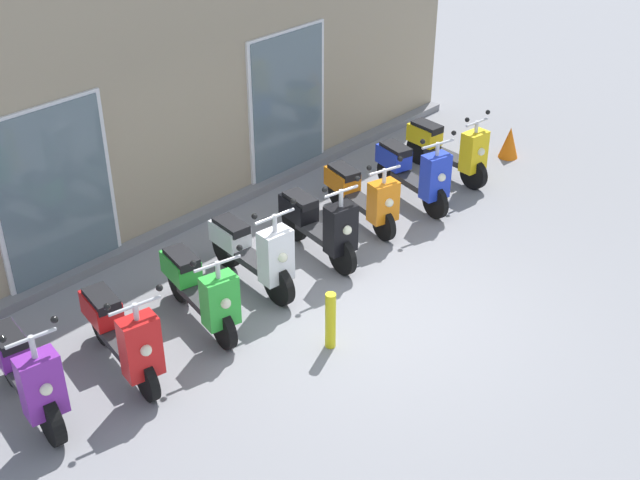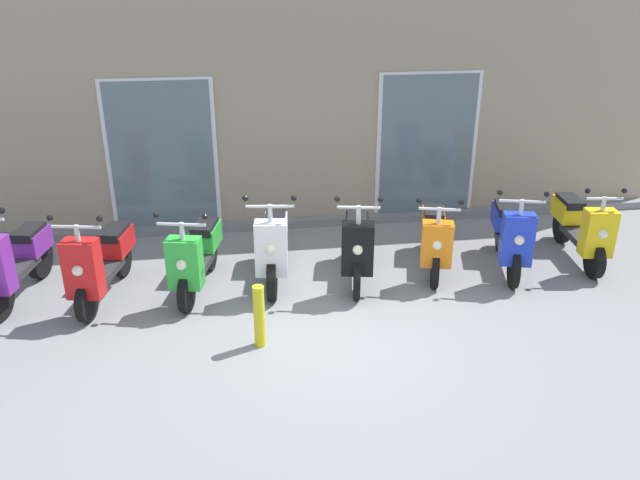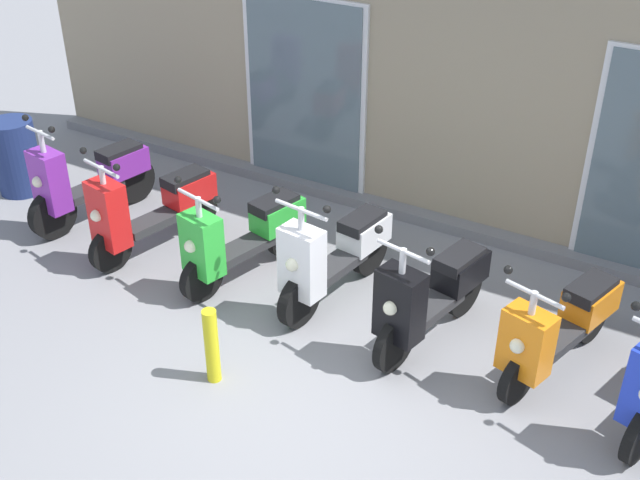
{
  "view_description": "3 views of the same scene",
  "coord_description": "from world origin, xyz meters",
  "px_view_note": "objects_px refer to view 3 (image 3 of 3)",
  "views": [
    {
      "loc": [
        -6.33,
        -4.97,
        5.72
      ],
      "look_at": [
        -0.28,
        0.53,
        0.88
      ],
      "focal_mm": 46.26,
      "sensor_mm": 36.0,
      "label": 1
    },
    {
      "loc": [
        -1.05,
        -5.87,
        3.68
      ],
      "look_at": [
        -0.07,
        0.66,
        0.84
      ],
      "focal_mm": 35.38,
      "sensor_mm": 36.0,
      "label": 2
    },
    {
      "loc": [
        2.5,
        -4.04,
        4.43
      ],
      "look_at": [
        -0.49,
        1.06,
        0.85
      ],
      "focal_mm": 44.43,
      "sensor_mm": 36.0,
      "label": 3
    }
  ],
  "objects_px": {
    "scooter_black": "(431,294)",
    "curb_bollard": "(212,346)",
    "scooter_green": "(242,236)",
    "scooter_white": "(334,255)",
    "scooter_red": "(150,209)",
    "scooter_orange": "(560,326)",
    "trash_bin": "(16,157)",
    "scooter_purple": "(89,180)"
  },
  "relations": [
    {
      "from": "scooter_black",
      "to": "curb_bollard",
      "type": "height_order",
      "value": "scooter_black"
    },
    {
      "from": "scooter_green",
      "to": "curb_bollard",
      "type": "xyz_separation_m",
      "value": [
        0.67,
        -1.39,
        -0.12
      ]
    },
    {
      "from": "scooter_white",
      "to": "curb_bollard",
      "type": "height_order",
      "value": "scooter_white"
    },
    {
      "from": "scooter_red",
      "to": "curb_bollard",
      "type": "relative_size",
      "value": 2.27
    },
    {
      "from": "scooter_orange",
      "to": "curb_bollard",
      "type": "bearing_deg",
      "value": -146.98
    },
    {
      "from": "scooter_orange",
      "to": "curb_bollard",
      "type": "relative_size",
      "value": 2.21
    },
    {
      "from": "trash_bin",
      "to": "scooter_black",
      "type": "bearing_deg",
      "value": -2.07
    },
    {
      "from": "scooter_purple",
      "to": "scooter_white",
      "type": "relative_size",
      "value": 1.0
    },
    {
      "from": "trash_bin",
      "to": "curb_bollard",
      "type": "xyz_separation_m",
      "value": [
        4.05,
        -1.57,
        -0.1
      ]
    },
    {
      "from": "scooter_white",
      "to": "curb_bollard",
      "type": "relative_size",
      "value": 2.3
    },
    {
      "from": "scooter_white",
      "to": "scooter_purple",
      "type": "bearing_deg",
      "value": -179.52
    },
    {
      "from": "curb_bollard",
      "to": "trash_bin",
      "type": "bearing_deg",
      "value": 158.83
    },
    {
      "from": "scooter_orange",
      "to": "scooter_green",
      "type": "bearing_deg",
      "value": -176.8
    },
    {
      "from": "scooter_black",
      "to": "curb_bollard",
      "type": "relative_size",
      "value": 2.21
    },
    {
      "from": "scooter_white",
      "to": "trash_bin",
      "type": "relative_size",
      "value": 1.8
    },
    {
      "from": "scooter_orange",
      "to": "trash_bin",
      "type": "height_order",
      "value": "scooter_orange"
    },
    {
      "from": "scooter_white",
      "to": "trash_bin",
      "type": "distance_m",
      "value": 4.33
    },
    {
      "from": "trash_bin",
      "to": "curb_bollard",
      "type": "bearing_deg",
      "value": -21.17
    },
    {
      "from": "scooter_purple",
      "to": "scooter_green",
      "type": "xyz_separation_m",
      "value": [
        2.13,
        -0.11,
        -0.01
      ]
    },
    {
      "from": "scooter_purple",
      "to": "trash_bin",
      "type": "distance_m",
      "value": 1.25
    },
    {
      "from": "scooter_purple",
      "to": "curb_bollard",
      "type": "distance_m",
      "value": 3.18
    },
    {
      "from": "trash_bin",
      "to": "scooter_orange",
      "type": "bearing_deg",
      "value": -0.09
    },
    {
      "from": "scooter_red",
      "to": "scooter_purple",
      "type": "bearing_deg",
      "value": 170.95
    },
    {
      "from": "scooter_green",
      "to": "trash_bin",
      "type": "xyz_separation_m",
      "value": [
        -3.38,
        0.18,
        -0.03
      ]
    },
    {
      "from": "scooter_purple",
      "to": "scooter_black",
      "type": "distance_m",
      "value": 4.13
    },
    {
      "from": "scooter_green",
      "to": "scooter_orange",
      "type": "relative_size",
      "value": 1.0
    },
    {
      "from": "scooter_red",
      "to": "curb_bollard",
      "type": "height_order",
      "value": "scooter_red"
    },
    {
      "from": "scooter_purple",
      "to": "scooter_orange",
      "type": "xyz_separation_m",
      "value": [
        5.2,
        0.06,
        -0.03
      ]
    },
    {
      "from": "scooter_white",
      "to": "scooter_black",
      "type": "bearing_deg",
      "value": -7.92
    },
    {
      "from": "scooter_red",
      "to": "scooter_orange",
      "type": "height_order",
      "value": "scooter_red"
    },
    {
      "from": "scooter_orange",
      "to": "scooter_white",
      "type": "bearing_deg",
      "value": -178.94
    },
    {
      "from": "curb_bollard",
      "to": "scooter_black",
      "type": "bearing_deg",
      "value": 46.07
    },
    {
      "from": "scooter_orange",
      "to": "curb_bollard",
      "type": "height_order",
      "value": "scooter_orange"
    },
    {
      "from": "scooter_red",
      "to": "scooter_orange",
      "type": "distance_m",
      "value": 4.19
    },
    {
      "from": "scooter_purple",
      "to": "trash_bin",
      "type": "xyz_separation_m",
      "value": [
        -1.25,
        0.07,
        -0.04
      ]
    },
    {
      "from": "scooter_red",
      "to": "trash_bin",
      "type": "height_order",
      "value": "scooter_red"
    },
    {
      "from": "scooter_white",
      "to": "curb_bollard",
      "type": "distance_m",
      "value": 1.55
    },
    {
      "from": "scooter_orange",
      "to": "trash_bin",
      "type": "distance_m",
      "value": 6.44
    },
    {
      "from": "scooter_red",
      "to": "trash_bin",
      "type": "relative_size",
      "value": 1.78
    },
    {
      "from": "scooter_white",
      "to": "scooter_black",
      "type": "xyz_separation_m",
      "value": [
        1.04,
        -0.14,
        0.01
      ]
    },
    {
      "from": "scooter_purple",
      "to": "curb_bollard",
      "type": "relative_size",
      "value": 2.3
    },
    {
      "from": "scooter_green",
      "to": "scooter_black",
      "type": "bearing_deg",
      "value": -0.36
    }
  ]
}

